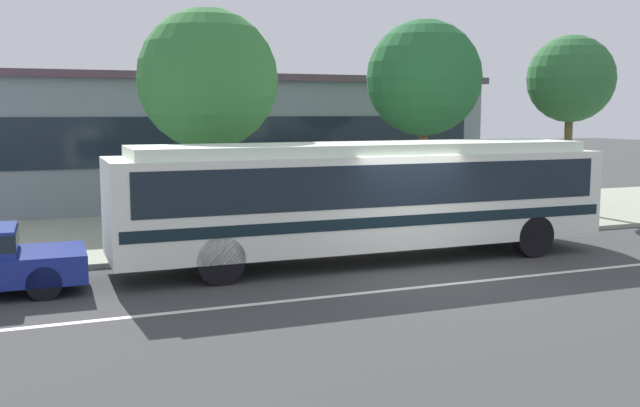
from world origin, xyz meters
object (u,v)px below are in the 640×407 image
at_px(transit_bus, 366,193).
at_px(street_tree_far_end, 571,80).
at_px(bus_stop_sign, 461,178).
at_px(pedestrian_walking_along_curb, 229,201).
at_px(pedestrian_waiting_near_sign, 269,202).
at_px(street_tree_near_stop, 208,80).
at_px(street_tree_mid_block, 424,79).
at_px(pedestrian_standing_by_tree, 316,199).

xyz_separation_m(transit_bus, street_tree_far_end, (9.37, 4.19, 2.88)).
height_order(transit_bus, bus_stop_sign, transit_bus).
xyz_separation_m(transit_bus, pedestrian_walking_along_curb, (-2.38, 3.32, -0.46)).
bearing_deg(pedestrian_walking_along_curb, pedestrian_waiting_near_sign, -20.01).
xyz_separation_m(transit_bus, pedestrian_waiting_near_sign, (-1.41, 2.97, -0.51)).
height_order(street_tree_near_stop, street_tree_far_end, street_tree_near_stop).
bearing_deg(street_tree_mid_block, pedestrian_waiting_near_sign, -162.71).
distance_m(pedestrian_standing_by_tree, street_tree_far_end, 10.00).
distance_m(bus_stop_sign, street_tree_near_stop, 7.39).
bearing_deg(street_tree_far_end, street_tree_mid_block, 174.27).
bearing_deg(street_tree_near_stop, street_tree_far_end, 2.40).
xyz_separation_m(pedestrian_standing_by_tree, street_tree_mid_block, (4.16, 1.55, 3.37)).
xyz_separation_m(pedestrian_walking_along_curb, street_tree_near_stop, (-0.42, 0.36, 3.12)).
relative_size(pedestrian_walking_along_curb, street_tree_near_stop, 0.29).
bearing_deg(bus_stop_sign, transit_bus, -151.65).
height_order(pedestrian_walking_along_curb, pedestrian_standing_by_tree, pedestrian_walking_along_curb).
distance_m(pedestrian_standing_by_tree, street_tree_near_stop, 4.27).
distance_m(pedestrian_walking_along_curb, bus_stop_sign, 6.44).
distance_m(pedestrian_waiting_near_sign, street_tree_near_stop, 3.52).
bearing_deg(pedestrian_walking_along_curb, pedestrian_standing_by_tree, -3.84).
bearing_deg(pedestrian_standing_by_tree, transit_bus, -90.30).
height_order(bus_stop_sign, street_tree_near_stop, street_tree_near_stop).
height_order(transit_bus, pedestrian_standing_by_tree, transit_bus).
bearing_deg(street_tree_far_end, pedestrian_walking_along_curb, -175.78).
relative_size(transit_bus, pedestrian_waiting_near_sign, 6.99).
xyz_separation_m(pedestrian_walking_along_curb, street_tree_mid_block, (6.56, 1.39, 3.31)).
relative_size(transit_bus, pedestrian_walking_along_curb, 6.68).
height_order(pedestrian_standing_by_tree, street_tree_far_end, street_tree_far_end).
xyz_separation_m(bus_stop_sign, street_tree_near_stop, (-6.73, 1.55, 2.63)).
bearing_deg(street_tree_near_stop, bus_stop_sign, -13.01).
bearing_deg(transit_bus, pedestrian_standing_by_tree, 89.70).
bearing_deg(pedestrian_walking_along_curb, bus_stop_sign, -10.75).
height_order(bus_stop_sign, street_tree_mid_block, street_tree_mid_block).
relative_size(pedestrian_waiting_near_sign, street_tree_far_end, 0.29).
relative_size(pedestrian_waiting_near_sign, street_tree_mid_block, 0.27).
xyz_separation_m(pedestrian_standing_by_tree, street_tree_near_stop, (-2.81, 0.52, 3.18)).
height_order(pedestrian_walking_along_curb, bus_stop_sign, bus_stop_sign).
distance_m(street_tree_near_stop, street_tree_mid_block, 7.06).
distance_m(street_tree_mid_block, street_tree_far_end, 5.21).
bearing_deg(bus_stop_sign, pedestrian_waiting_near_sign, 171.02).
distance_m(transit_bus, pedestrian_waiting_near_sign, 3.32).
height_order(street_tree_near_stop, street_tree_mid_block, street_tree_mid_block).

